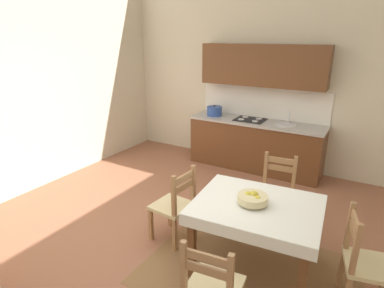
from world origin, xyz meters
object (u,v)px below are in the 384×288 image
object	(u,v)px
kitchen_cabinetry	(257,123)
dining_chair_window_side	(365,264)
dining_chair_tv_side	(175,206)
fruit_bowl	(253,198)
dining_chair_kitchen_side	(276,194)
dining_table	(256,216)

from	to	relation	value
kitchen_cabinetry	dining_chair_window_side	size ratio (longest dim) A/B	2.57
dining_chair_tv_side	fruit_bowl	world-z (taller)	dining_chair_tv_side
dining_chair_kitchen_side	dining_chair_tv_side	size ratio (longest dim) A/B	1.00
kitchen_cabinetry	dining_table	bearing A→B (deg)	-70.03
dining_table	dining_chair_tv_side	size ratio (longest dim) A/B	1.42
kitchen_cabinetry	fruit_bowl	world-z (taller)	kitchen_cabinetry
dining_table	dining_chair_kitchen_side	bearing A→B (deg)	93.50
dining_chair_kitchen_side	fruit_bowl	distance (m)	0.99
dining_table	dining_chair_window_side	world-z (taller)	dining_chair_window_side
dining_chair_kitchen_side	fruit_bowl	world-z (taller)	dining_chair_kitchen_side
dining_chair_window_side	dining_chair_kitchen_side	distance (m)	1.38
dining_chair_kitchen_side	dining_table	bearing A→B (deg)	-86.50
kitchen_cabinetry	fruit_bowl	xyz separation A→B (m)	(0.90, -2.62, -0.04)
dining_table	dining_chair_kitchen_side	xyz separation A→B (m)	(-0.06, 0.90, -0.18)
dining_chair_window_side	dining_table	bearing A→B (deg)	-179.10
dining_table	dining_chair_window_side	bearing A→B (deg)	0.90
dining_chair_tv_side	kitchen_cabinetry	bearing A→B (deg)	89.06
dining_chair_window_side	dining_chair_tv_side	size ratio (longest dim) A/B	1.00
kitchen_cabinetry	dining_chair_tv_side	distance (m)	2.63
kitchen_cabinetry	dining_chair_tv_side	size ratio (longest dim) A/B	2.57
kitchen_cabinetry	dining_chair_kitchen_side	size ratio (longest dim) A/B	2.57
dining_chair_kitchen_side	fruit_bowl	xyz separation A→B (m)	(0.01, -0.92, 0.37)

